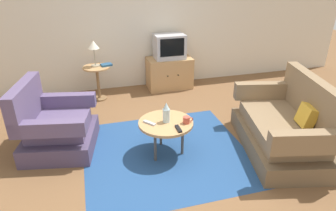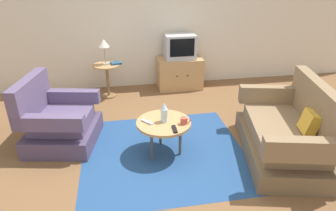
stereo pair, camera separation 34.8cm
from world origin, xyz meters
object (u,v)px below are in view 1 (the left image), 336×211
object	(u,v)px
table_lamp	(94,47)
couch	(286,128)
tv_remote_dark	(178,129)
book	(106,65)
side_table	(97,76)
vase	(166,113)
television	(169,46)
coffee_table	(166,124)
tv_stand	(169,73)
armchair	(55,128)
tv_remote_silver	(149,123)
mug	(187,120)

from	to	relation	value
table_lamp	couch	bearing A→B (deg)	-46.24
couch	tv_remote_dark	bearing A→B (deg)	98.70
book	side_table	bearing A→B (deg)	168.86
side_table	book	bearing A→B (deg)	1.12
vase	television	bearing A→B (deg)	73.14
vase	tv_remote_dark	xyz separation A→B (m)	(0.09, -0.22, -0.11)
vase	book	size ratio (longest dim) A/B	1.25
side_table	television	world-z (taller)	television
television	book	size ratio (longest dim) A/B	2.72
coffee_table	tv_stand	bearing A→B (deg)	72.94
armchair	tv_remote_dark	distance (m)	1.63
television	book	distance (m)	1.23
television	vase	world-z (taller)	television
book	television	bearing A→B (deg)	-2.75
armchair	coffee_table	distance (m)	1.45
vase	table_lamp	bearing A→B (deg)	109.88
television	tv_remote_silver	distance (m)	2.36
table_lamp	coffee_table	bearing A→B (deg)	-70.30
television	book	bearing A→B (deg)	-170.49
couch	coffee_table	xyz separation A→B (m)	(-1.51, 0.32, 0.10)
couch	book	bearing A→B (deg)	54.50
mug	tv_remote_silver	world-z (taller)	mug
vase	side_table	bearing A→B (deg)	109.88
table_lamp	tv_remote_dark	world-z (taller)	table_lamp
table_lamp	mug	distance (m)	2.34
couch	mug	distance (m)	1.30
armchair	tv_stand	xyz separation A→B (m)	(2.02, 1.66, -0.01)
tv_stand	tv_remote_dark	distance (m)	2.46
armchair	mug	bearing A→B (deg)	80.33
coffee_table	tv_stand	distance (m)	2.27
television	tv_remote_silver	size ratio (longest dim) A/B	3.45
side_table	tv_stand	distance (m)	1.39
side_table	coffee_table	bearing A→B (deg)	-70.30
tv_stand	mug	world-z (taller)	tv_stand
coffee_table	tv_remote_dark	size ratio (longest dim) A/B	4.11
book	vase	bearing A→B (deg)	-86.95
tv_remote_silver	couch	bearing A→B (deg)	-139.09
side_table	vase	xyz separation A→B (m)	(0.71, -1.97, 0.14)
coffee_table	television	world-z (taller)	television
coffee_table	book	bearing A→B (deg)	105.12
couch	television	world-z (taller)	television
table_lamp	book	distance (m)	0.37
side_table	tv_remote_dark	xyz separation A→B (m)	(0.80, -2.19, 0.03)
mug	tv_remote_silver	size ratio (longest dim) A/B	0.79
side_table	tv_remote_dark	world-z (taller)	side_table
tv_remote_dark	vase	bearing A→B (deg)	-158.08
side_table	mug	world-z (taller)	side_table
mug	tv_remote_dark	bearing A→B (deg)	-139.34
coffee_table	tv_remote_dark	bearing A→B (deg)	-66.91
tv_remote_dark	coffee_table	bearing A→B (deg)	-156.54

